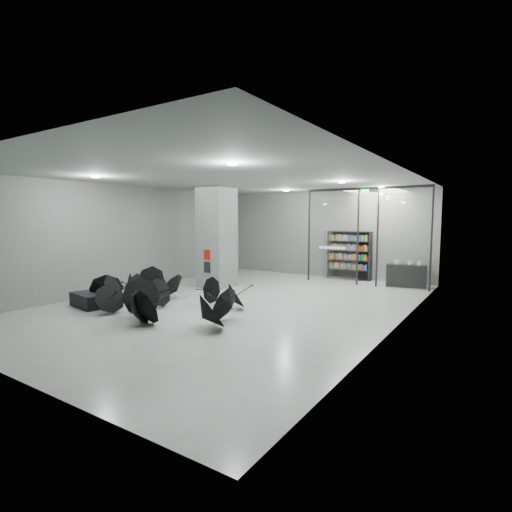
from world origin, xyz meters
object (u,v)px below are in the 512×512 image
Objects in this scene: bookshelf at (349,255)px; umbrella_cluster at (155,300)px; bench at (87,300)px; column at (217,237)px; shop_counter at (406,276)px.

bookshelf reaches higher than umbrella_cluster.
bench is 11.01m from bookshelf.
bench is (-1.08, -5.07, -1.79)m from column.
shop_counter is at bearing 60.66° from bench.
column is 1.84× the size of bookshelf.
column is at bearing 88.00° from bench.
bookshelf reaches higher than bench.
shop_counter is (7.52, 9.16, 0.24)m from bench.
column is 0.67× the size of umbrella_cluster.
umbrella_cluster is (-2.84, -8.94, -0.79)m from bookshelf.
bench is at bearing -156.64° from umbrella_cluster.
shop_counter is (6.44, 4.09, -1.54)m from column.
column is at bearing -156.44° from shop_counter.
umbrella_cluster is at bearing -77.02° from column.
bench is at bearing -138.24° from shop_counter.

